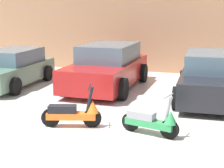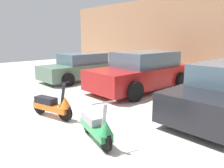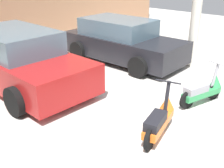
# 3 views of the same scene
# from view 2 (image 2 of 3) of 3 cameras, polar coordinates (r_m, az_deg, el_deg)

# --- Properties ---
(ground_plane) EXTENTS (28.00, 28.00, 0.00)m
(ground_plane) POSITION_cam_2_polar(r_m,az_deg,el_deg) (5.39, -19.98, -11.10)
(ground_plane) COLOR silver
(wall_back) EXTENTS (19.60, 0.12, 4.08)m
(wall_back) POSITION_cam_2_polar(r_m,az_deg,el_deg) (11.04, 23.11, 11.20)
(wall_back) COLOR tan
(wall_back) RESTS_ON ground_plane
(scooter_front_left) EXTENTS (1.36, 0.63, 0.97)m
(scooter_front_left) POSITION_cam_2_polar(r_m,az_deg,el_deg) (5.86, -15.14, -5.29)
(scooter_front_left) COLOR black
(scooter_front_left) RESTS_ON ground_plane
(scooter_front_right) EXTENTS (1.31, 0.60, 0.93)m
(scooter_front_right) POSITION_cam_2_polar(r_m,az_deg,el_deg) (4.42, -4.05, -10.97)
(scooter_front_right) COLOR black
(scooter_front_right) RESTS_ON ground_plane
(car_rear_left) EXTENTS (1.88, 3.78, 1.27)m
(car_rear_left) POSITION_cam_2_polar(r_m,az_deg,el_deg) (10.70, -8.32, 4.33)
(car_rear_left) COLOR #51705B
(car_rear_left) RESTS_ON ground_plane
(car_rear_center) EXTENTS (2.21, 4.43, 1.49)m
(car_rear_center) POSITION_cam_2_polar(r_m,az_deg,el_deg) (8.68, 7.83, 3.19)
(car_rear_center) COLOR maroon
(car_rear_center) RESTS_ON ground_plane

